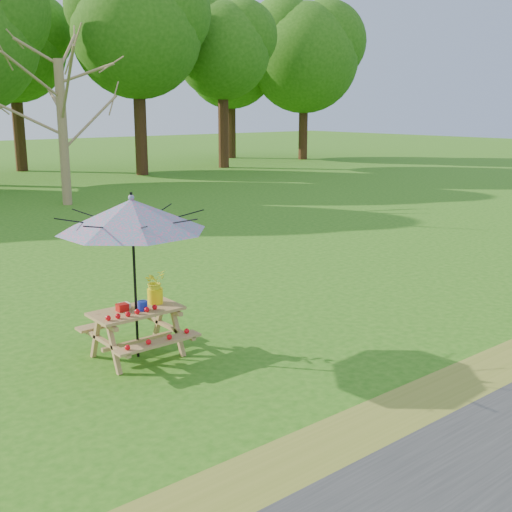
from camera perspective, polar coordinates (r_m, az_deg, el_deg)
ground at (r=9.00m, az=-2.10°, el=-8.53°), size 120.00×120.00×0.00m
drygrass_strip at (r=7.17m, az=12.07°, el=-14.73°), size 120.00×1.20×0.01m
picnic_table at (r=8.87m, az=-10.50°, el=-6.82°), size 1.20×1.32×0.67m
patio_umbrella at (r=8.46m, az=-10.97°, el=3.57°), size 2.48×2.48×2.25m
produce_bins at (r=8.74m, az=-11.00°, el=-4.40°), size 0.36×0.38×0.13m
tomatoes_row at (r=8.53m, az=-10.91°, el=-4.96°), size 0.77×0.13×0.07m
flower_bucket at (r=8.92m, az=-8.98°, el=-2.63°), size 0.33×0.29×0.47m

